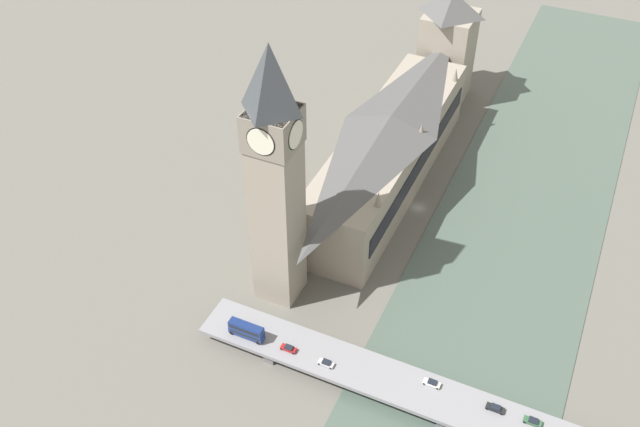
{
  "coord_description": "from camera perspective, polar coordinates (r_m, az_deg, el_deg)",
  "views": [
    {
      "loc": [
        -47.16,
        183.59,
        158.55
      ],
      "look_at": [
        19.08,
        39.35,
        21.35
      ],
      "focal_mm": 40.0,
      "sensor_mm": 36.0,
      "label": 1
    }
  ],
  "objects": [
    {
      "name": "car_northbound_lead",
      "position": [
        190.83,
        8.94,
        -13.25
      ],
      "size": [
        4.5,
        1.74,
        1.51
      ],
      "color": "silver",
      "rests_on": "road_bridge"
    },
    {
      "name": "clock_tower",
      "position": [
        187.89,
        -3.61,
        3.09
      ],
      "size": [
        13.14,
        13.14,
        82.05
      ],
      "color": "gray",
      "rests_on": "ground_plane"
    },
    {
      "name": "victoria_tower",
      "position": [
        297.32,
        10.14,
        13.02
      ],
      "size": [
        19.45,
        19.45,
        49.47
      ],
      "color": "gray",
      "rests_on": "ground_plane"
    },
    {
      "name": "double_decker_bus_mid",
      "position": [
        197.94,
        -5.91,
        -9.25
      ],
      "size": [
        10.24,
        2.64,
        4.82
      ],
      "color": "navy",
      "rests_on": "road_bridge"
    },
    {
      "name": "river_water",
      "position": [
        242.88,
        15.25,
        -1.63
      ],
      "size": [
        54.27,
        360.0,
        0.3
      ],
      "primitive_type": "cube",
      "color": "#47564C",
      "rests_on": "ground_plane"
    },
    {
      "name": "ground_plane",
      "position": [
        247.12,
        7.85,
        0.47
      ],
      "size": [
        600.0,
        600.0,
        0.0
      ],
      "primitive_type": "plane",
      "color": "#605E56"
    },
    {
      "name": "car_northbound_mid",
      "position": [
        189.64,
        16.66,
        -15.64
      ],
      "size": [
        4.47,
        1.85,
        1.45
      ],
      "color": "#2D5638",
      "rests_on": "road_bridge"
    },
    {
      "name": "parliament_hall",
      "position": [
        247.69,
        5.51,
        5.01
      ],
      "size": [
        24.0,
        103.62,
        28.75
      ],
      "color": "gray",
      "rests_on": "ground_plane"
    },
    {
      "name": "road_bridge",
      "position": [
        189.95,
        10.3,
        -14.74
      ],
      "size": [
        140.54,
        13.21,
        4.73
      ],
      "color": "slate",
      "rests_on": "ground_plane"
    },
    {
      "name": "car_southbound_lead",
      "position": [
        195.65,
        -2.53,
        -10.72
      ],
      "size": [
        4.37,
        1.79,
        1.4
      ],
      "color": "maroon",
      "rests_on": "road_bridge"
    },
    {
      "name": "car_northbound_tail",
      "position": [
        192.49,
        0.5,
        -11.87
      ],
      "size": [
        4.29,
        1.83,
        1.38
      ],
      "color": "silver",
      "rests_on": "road_bridge"
    },
    {
      "name": "car_southbound_mid",
      "position": [
        189.53,
        13.84,
        -14.87
      ],
      "size": [
        4.58,
        1.83,
        1.4
      ],
      "color": "black",
      "rests_on": "road_bridge"
    }
  ]
}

